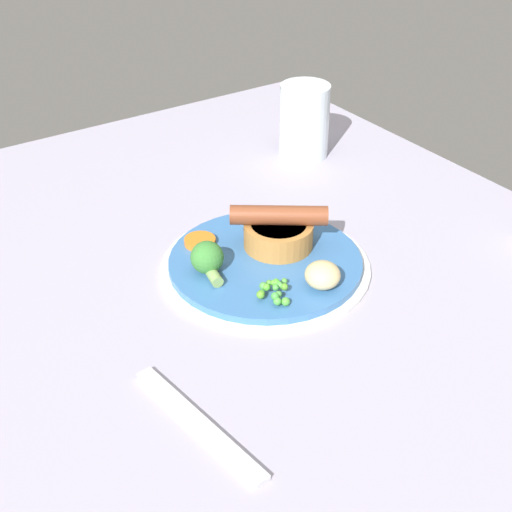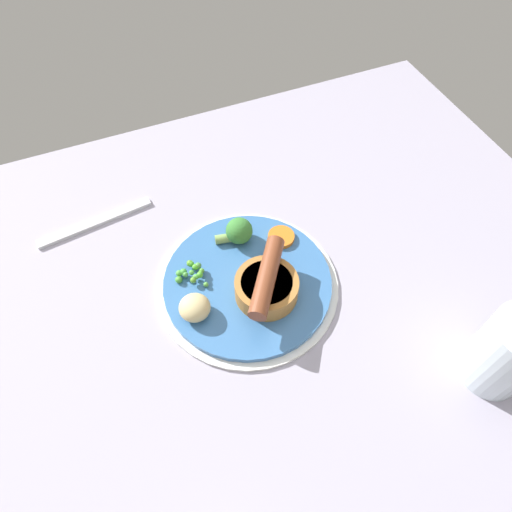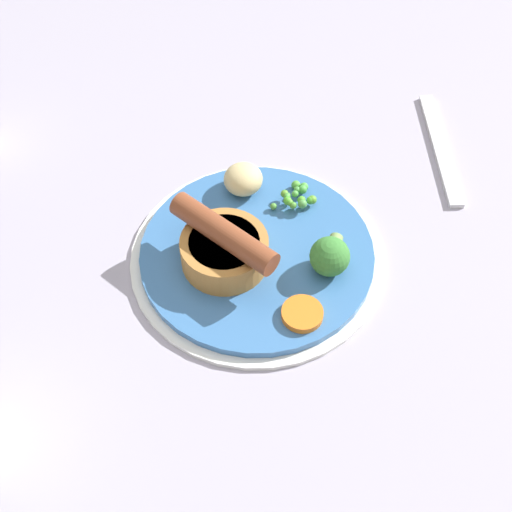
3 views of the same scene
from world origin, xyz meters
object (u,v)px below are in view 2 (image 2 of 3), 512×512
at_px(potato_chunk_0, 195,308).
at_px(carrot_slice_3, 281,237).
at_px(dinner_plate, 248,283).
at_px(sausage_pudding, 267,285).
at_px(fork, 95,222).
at_px(pea_pile, 191,272).
at_px(broccoli_floret_far, 238,231).
at_px(drinking_glass, 508,353).

height_order(potato_chunk_0, carrot_slice_3, potato_chunk_0).
relative_size(dinner_plate, potato_chunk_0, 6.13).
relative_size(sausage_pudding, fork, 0.62).
relative_size(pea_pile, carrot_slice_3, 1.22).
distance_m(broccoli_floret_far, drinking_glass, 0.37).
xyz_separation_m(dinner_plate, broccoli_floret_far, (-0.01, -0.07, 0.03)).
xyz_separation_m(carrot_slice_3, fork, (0.25, -0.15, -0.01)).
distance_m(potato_chunk_0, fork, 0.24).
bearing_deg(pea_pile, potato_chunk_0, 76.92).
bearing_deg(broccoli_floret_far, carrot_slice_3, -10.17).
distance_m(dinner_plate, sausage_pudding, 0.05).
bearing_deg(sausage_pudding, drinking_glass, -97.93).
height_order(sausage_pudding, fork, sausage_pudding).
relative_size(fork, drinking_glass, 1.57).
xyz_separation_m(broccoli_floret_far, carrot_slice_3, (-0.06, 0.02, -0.02)).
relative_size(broccoli_floret_far, drinking_glass, 0.49).
bearing_deg(fork, drinking_glass, 126.21).
height_order(dinner_plate, fork, dinner_plate).
relative_size(dinner_plate, broccoli_floret_far, 4.54).
height_order(sausage_pudding, broccoli_floret_far, sausage_pudding).
distance_m(dinner_plate, fork, 0.26).
distance_m(pea_pile, carrot_slice_3, 0.14).
bearing_deg(fork, sausage_pudding, 122.94).
height_order(dinner_plate, broccoli_floret_far, broccoli_floret_far).
xyz_separation_m(sausage_pudding, drinking_glass, (-0.22, 0.20, 0.02)).
xyz_separation_m(sausage_pudding, fork, (0.19, -0.23, -0.03)).
bearing_deg(broccoli_floret_far, pea_pile, -145.72).
bearing_deg(pea_pile, carrot_slice_3, -175.15).
relative_size(potato_chunk_0, drinking_glass, 0.36).
distance_m(sausage_pudding, fork, 0.30).
relative_size(dinner_plate, sausage_pudding, 2.31).
distance_m(sausage_pudding, potato_chunk_0, 0.10).
distance_m(dinner_plate, carrot_slice_3, 0.09).
height_order(pea_pile, fork, pea_pile).
bearing_deg(sausage_pudding, pea_pile, 87.08).
xyz_separation_m(pea_pile, drinking_glass, (-0.30, 0.27, 0.03)).
relative_size(carrot_slice_3, fork, 0.22).
relative_size(pea_pile, broccoli_floret_far, 0.86).
bearing_deg(pea_pile, sausage_pudding, 141.77).
bearing_deg(pea_pile, broccoli_floret_far, -157.12).
xyz_separation_m(dinner_plate, carrot_slice_3, (-0.07, -0.05, 0.01)).
xyz_separation_m(pea_pile, fork, (0.11, -0.16, -0.02)).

